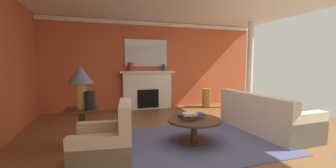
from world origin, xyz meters
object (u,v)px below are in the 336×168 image
vase_mantel_right (164,67)px  sofa (264,118)px  table_lamp (80,79)px  vase_mantel_left (130,67)px  armchair_near_window (106,148)px  side_table (82,125)px  coffee_table (194,125)px  mantel_mirror (146,53)px  fireplace (147,91)px  vase_tall_corner (206,98)px  vase_on_side_table (90,100)px

vase_mantel_right → sofa: bearing=-66.7°
table_lamp → vase_mantel_left: (1.29, 2.88, 0.16)m
armchair_near_window → side_table: 1.03m
sofa → coffee_table: bearing=-175.3°
vase_mantel_left → mantel_mirror: bearing=17.2°
fireplace → vase_tall_corner: (2.02, -0.30, -0.28)m
fireplace → vase_mantel_left: bearing=-174.8°
sofa → coffee_table: (-1.74, -0.14, 0.04)m
mantel_mirror → vase_on_side_table: (-1.69, -3.17, -0.98)m
fireplace → sofa: size_ratio=0.85×
fireplace → table_lamp: (-1.84, -2.93, 0.64)m
sofa → side_table: size_ratio=3.04×
armchair_near_window → vase_tall_corner: 5.00m
armchair_near_window → vase_mantel_right: (2.02, 3.84, 1.06)m
fireplace → mantel_mirror: (0.00, 0.12, 1.25)m
vase_mantel_right → vase_mantel_left: size_ratio=0.82×
sofa → table_lamp: 3.86m
fireplace → vase_on_side_table: size_ratio=5.68×
coffee_table → vase_tall_corner: size_ratio=1.60×
table_lamp → vase_tall_corner: table_lamp is taller
side_table → vase_tall_corner: (3.86, 2.63, -0.09)m
vase_on_side_table → vase_mantel_left: bearing=69.3°
sofa → armchair_near_window: 3.44m
mantel_mirror → vase_mantel_right: mantel_mirror is taller
mantel_mirror → vase_tall_corner: mantel_mirror is taller
table_lamp → vase_mantel_left: size_ratio=2.68×
armchair_near_window → vase_mantel_left: vase_mantel_left is taller
table_lamp → vase_tall_corner: (3.86, 2.63, -0.91)m
vase_on_side_table → vase_mantel_right: bearing=53.3°
mantel_mirror → side_table: mantel_mirror is taller
vase_on_side_table → vase_tall_corner: (3.71, 2.75, -0.55)m
mantel_mirror → side_table: 3.84m
armchair_near_window → fireplace: bearing=69.3°
vase_mantel_right → armchair_near_window: bearing=-117.7°
vase_on_side_table → vase_mantel_left: 3.25m
armchair_near_window → vase_on_side_table: size_ratio=3.00×
mantel_mirror → vase_tall_corner: 2.57m
vase_mantel_left → vase_tall_corner: 2.80m
fireplace → vase_on_side_table: bearing=-118.9°
coffee_table → table_lamp: (-1.99, 0.39, 0.89)m
fireplace → side_table: fireplace is taller
sofa → table_lamp: size_ratio=2.84×
side_table → vase_tall_corner: side_table is taller
vase_mantel_left → vase_tall_corner: (2.57, -0.25, -1.08)m
fireplace → armchair_near_window: bearing=-110.7°
armchair_near_window → table_lamp: size_ratio=1.27×
sofa → table_lamp: (-3.73, 0.25, 0.93)m
mantel_mirror → vase_mantel_right: bearing=-17.2°
mantel_mirror → vase_mantel_left: (-0.55, -0.17, -0.45)m
armchair_near_window → coffee_table: (1.63, 0.56, 0.03)m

